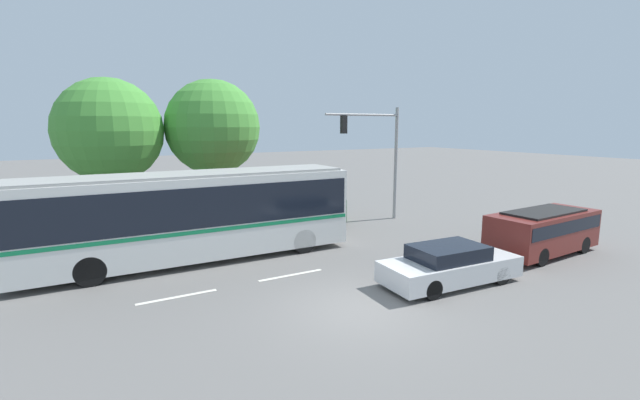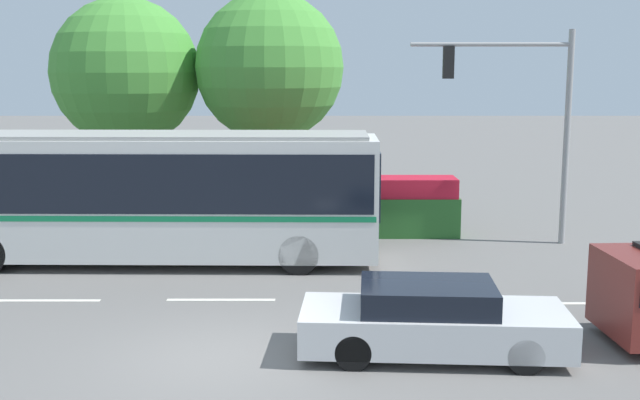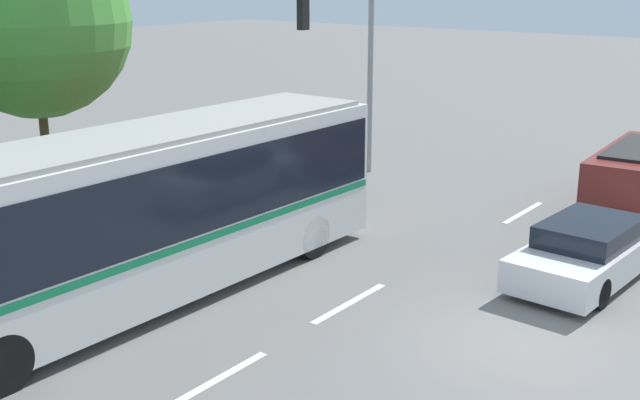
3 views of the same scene
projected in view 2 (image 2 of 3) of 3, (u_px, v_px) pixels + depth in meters
name	position (u px, v px, depth m)	size (l,w,h in m)	color
ground_plane	(217.00, 358.00, 13.84)	(140.00, 140.00, 0.00)	slate
city_bus	(137.00, 190.00, 20.25)	(12.38, 2.68, 3.41)	silver
sedan_foreground	(431.00, 321.00, 13.92)	(4.82, 2.11, 1.31)	silver
traffic_light_pole	(528.00, 106.00, 22.23)	(4.61, 0.24, 6.13)	gray
flowering_hedge	(335.00, 207.00, 23.89)	(7.42, 1.27, 1.77)	#286028
street_tree_left	(124.00, 72.00, 27.23)	(5.16, 5.16, 7.48)	brown
street_tree_centre	(268.00, 67.00, 26.71)	(5.07, 5.07, 7.61)	brown
lane_stripe_near	(44.00, 301.00, 17.21)	(2.40, 0.16, 0.01)	silver
lane_stripe_mid	(219.00, 300.00, 17.27)	(2.40, 0.16, 0.01)	silver
lane_stripe_far	(580.00, 303.00, 17.03)	(2.40, 0.16, 0.01)	silver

